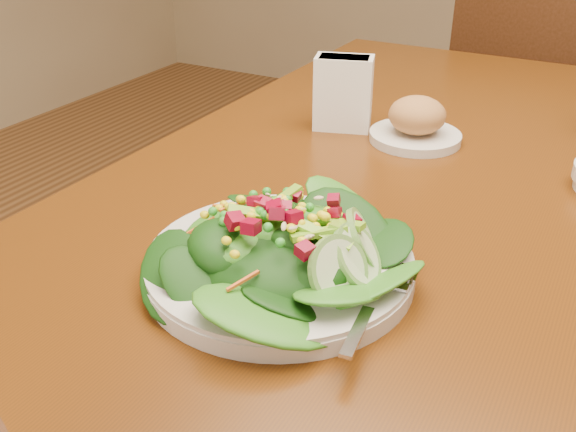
# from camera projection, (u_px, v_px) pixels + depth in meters

# --- Properties ---
(dining_table) EXTENTS (0.90, 1.40, 0.75)m
(dining_table) POSITION_uv_depth(u_px,v_px,m) (437.00, 222.00, 1.04)
(dining_table) COLOR #4F2608
(dining_table) RESTS_ON ground_plane
(chair_far) EXTENTS (0.49, 0.49, 0.91)m
(chair_far) POSITION_uv_depth(u_px,v_px,m) (524.00, 120.00, 1.93)
(chair_far) COLOR #432314
(chair_far) RESTS_ON ground_plane
(salad_plate) EXTENTS (0.30, 0.30, 0.09)m
(salad_plate) POSITION_uv_depth(u_px,v_px,m) (287.00, 252.00, 0.70)
(salad_plate) COLOR silver
(salad_plate) RESTS_ON dining_table
(bread_plate) EXTENTS (0.15, 0.15, 0.08)m
(bread_plate) POSITION_uv_depth(u_px,v_px,m) (416.00, 123.00, 1.06)
(bread_plate) COLOR silver
(bread_plate) RESTS_ON dining_table
(napkin_holder) EXTENTS (0.11, 0.08, 0.13)m
(napkin_holder) POSITION_uv_depth(u_px,v_px,m) (343.00, 91.00, 1.10)
(napkin_holder) COLOR white
(napkin_holder) RESTS_ON dining_table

